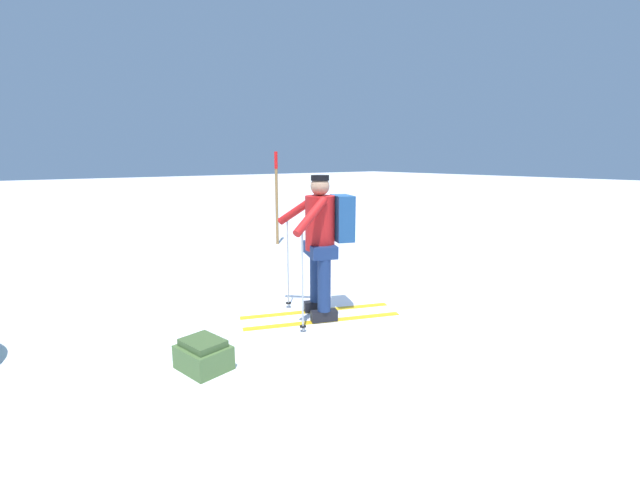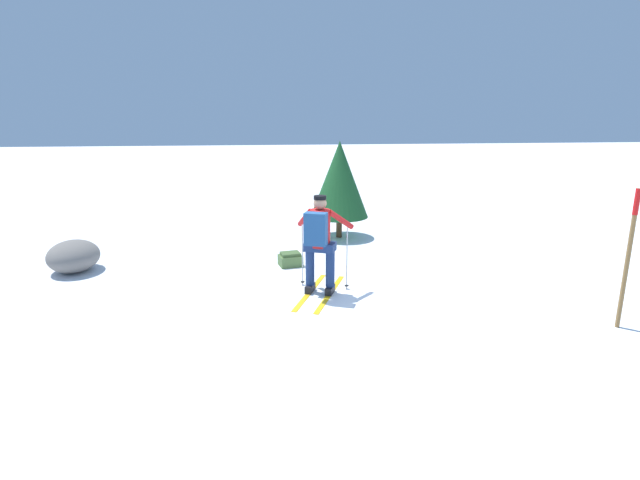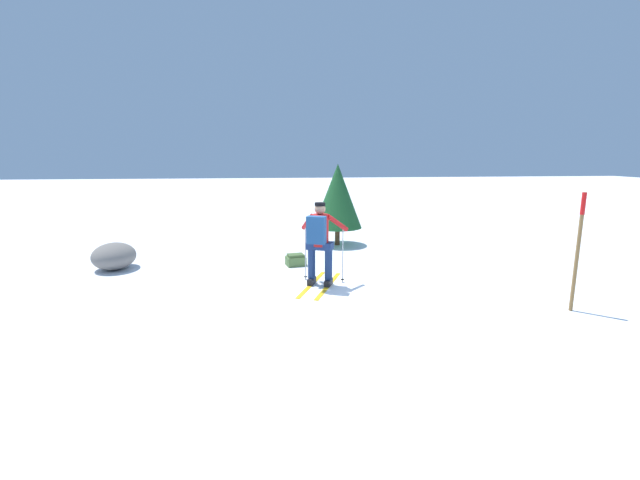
{
  "view_description": "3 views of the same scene",
  "coord_description": "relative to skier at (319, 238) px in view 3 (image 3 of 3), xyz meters",
  "views": [
    {
      "loc": [
        -3.28,
        -4.2,
        1.84
      ],
      "look_at": [
        -0.38,
        -0.39,
        0.92
      ],
      "focal_mm": 24.0,
      "sensor_mm": 36.0,
      "label": 1
    },
    {
      "loc": [
        7.47,
        -1.37,
        2.94
      ],
      "look_at": [
        -0.38,
        -0.39,
        0.92
      ],
      "focal_mm": 28.0,
      "sensor_mm": 36.0,
      "label": 2
    },
    {
      "loc": [
        7.76,
        -1.33,
        2.56
      ],
      "look_at": [
        -0.38,
        -0.39,
        0.92
      ],
      "focal_mm": 24.0,
      "sensor_mm": 36.0,
      "label": 3
    }
  ],
  "objects": [
    {
      "name": "pine_tree",
      "position": [
        -3.83,
        0.95,
        0.45
      ],
      "size": [
        1.39,
        1.39,
        2.31
      ],
      "color": "#4C331E",
      "rests_on": "ground_plane"
    },
    {
      "name": "rock_boulder",
      "position": [
        -1.79,
        -4.49,
        -0.66
      ],
      "size": [
        1.09,
        0.93,
        0.6
      ],
      "primitive_type": "ellipsoid",
      "color": "slate",
      "rests_on": "ground_plane"
    },
    {
      "name": "dropped_backpack",
      "position": [
        -1.63,
        -0.38,
        -0.83
      ],
      "size": [
        0.44,
        0.5,
        0.27
      ],
      "color": "#4C6B38",
      "rests_on": "ground_plane"
    },
    {
      "name": "skier",
      "position": [
        0.0,
        0.0,
        0.0
      ],
      "size": [
        1.87,
        1.15,
        1.65
      ],
      "color": "gold",
      "rests_on": "ground_plane"
    },
    {
      "name": "ground_plane",
      "position": [
        0.34,
        0.41,
        -0.96
      ],
      "size": [
        80.0,
        80.0,
        0.0
      ],
      "primitive_type": "plane",
      "color": "white"
    },
    {
      "name": "trail_marker",
      "position": [
        1.85,
        4.02,
        0.19
      ],
      "size": [
        0.07,
        0.07,
        1.97
      ],
      "color": "olive",
      "rests_on": "ground_plane"
    }
  ]
}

